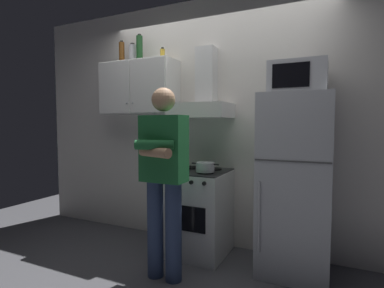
% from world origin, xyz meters
% --- Properties ---
extents(ground_plane, '(7.00, 7.00, 0.00)m').
position_xyz_m(ground_plane, '(0.00, 0.00, 0.00)').
color(ground_plane, '#4C4C51').
extents(back_wall_tiled, '(4.80, 0.10, 2.70)m').
position_xyz_m(back_wall_tiled, '(0.00, 0.60, 1.35)').
color(back_wall_tiled, silver).
rests_on(back_wall_tiled, ground_plane).
extents(upper_cabinet, '(0.90, 0.37, 0.60)m').
position_xyz_m(upper_cabinet, '(-0.85, 0.37, 1.75)').
color(upper_cabinet, white).
extents(stove_oven, '(0.60, 0.62, 0.87)m').
position_xyz_m(stove_oven, '(-0.05, 0.25, 0.43)').
color(stove_oven, silver).
rests_on(stove_oven, ground_plane).
extents(range_hood, '(0.60, 0.44, 0.75)m').
position_xyz_m(range_hood, '(-0.05, 0.38, 1.60)').
color(range_hood, white).
extents(refrigerator, '(0.60, 0.62, 1.60)m').
position_xyz_m(refrigerator, '(0.90, 0.25, 0.80)').
color(refrigerator, silver).
rests_on(refrigerator, ground_plane).
extents(microwave, '(0.48, 0.37, 0.28)m').
position_xyz_m(microwave, '(0.90, 0.27, 1.74)').
color(microwave, '#B7BABF').
rests_on(microwave, refrigerator).
extents(person_standing, '(0.38, 0.33, 1.64)m').
position_xyz_m(person_standing, '(-0.10, -0.36, 0.90)').
color(person_standing, navy).
rests_on(person_standing, ground_plane).
extents(cooking_pot, '(0.28, 0.18, 0.09)m').
position_xyz_m(cooking_pot, '(0.08, 0.13, 0.92)').
color(cooking_pot, '#B7BABF').
rests_on(cooking_pot, stove_oven).
extents(bottle_canister_steel, '(0.09, 0.09, 0.23)m').
position_xyz_m(bottle_canister_steel, '(-0.96, 0.41, 2.16)').
color(bottle_canister_steel, '#B2B5BA').
rests_on(bottle_canister_steel, upper_cabinet).
extents(bottle_spice_jar, '(0.05, 0.05, 0.14)m').
position_xyz_m(bottle_spice_jar, '(-0.56, 0.42, 2.11)').
color(bottle_spice_jar, gold).
rests_on(bottle_spice_jar, upper_cabinet).
extents(bottle_beer_brown, '(0.06, 0.06, 0.27)m').
position_xyz_m(bottle_beer_brown, '(-1.10, 0.39, 2.18)').
color(bottle_beer_brown, brown).
rests_on(bottle_beer_brown, upper_cabinet).
extents(bottle_wine_green, '(0.07, 0.07, 0.31)m').
position_xyz_m(bottle_wine_green, '(-0.85, 0.39, 2.20)').
color(bottle_wine_green, '#19471E').
rests_on(bottle_wine_green, upper_cabinet).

